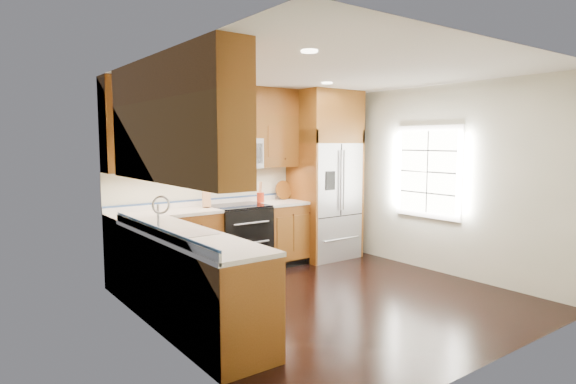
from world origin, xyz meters
TOP-DOWN VIEW (x-y plane):
  - ground at (0.00, 0.00)m, footprint 4.00×4.00m
  - wall_back at (0.00, 2.00)m, footprint 4.00×0.02m
  - wall_left at (-2.00, 0.00)m, footprint 0.02×4.00m
  - wall_right at (2.00, 0.00)m, footprint 0.02×4.00m
  - window at (1.98, 0.20)m, footprint 0.04×1.10m
  - base_cabinets at (-1.23, 0.90)m, footprint 2.85×3.00m
  - countertop at (-1.09, 1.01)m, footprint 2.86×3.01m
  - upper_cabinets at (-1.15, 1.09)m, footprint 2.85×3.00m
  - range at (-0.25, 1.67)m, footprint 0.76×0.67m
  - microwave at (-0.25, 1.80)m, footprint 0.76×0.40m
  - refrigerator at (1.30, 1.63)m, footprint 0.98×0.75m
  - sink_faucet at (-1.73, 0.23)m, footprint 0.54×0.44m
  - rug at (-1.20, 0.63)m, footprint 0.97×1.49m
  - knife_block at (-0.69, 1.77)m, footprint 0.14×0.16m
  - utensil_crock at (0.19, 1.78)m, footprint 0.11×0.11m
  - cutting_board at (0.68, 1.88)m, footprint 0.31×0.31m

SIDE VIEW (x-z plane):
  - ground at x=0.00m, z-range 0.00..0.00m
  - rug at x=-1.20m, z-range 0.00..0.01m
  - base_cabinets at x=-1.23m, z-range 0.00..0.90m
  - range at x=-0.25m, z-range 0.00..0.94m
  - countertop at x=-1.09m, z-range 0.90..0.94m
  - cutting_board at x=0.68m, z-range 0.94..0.96m
  - sink_faucet at x=-1.73m, z-range 0.81..1.18m
  - utensil_crock at x=0.19m, z-range 0.89..1.20m
  - knife_block at x=-0.69m, z-range 0.91..1.19m
  - wall_back at x=0.00m, z-range 0.00..2.60m
  - wall_left at x=-2.00m, z-range 0.00..2.60m
  - wall_right at x=2.00m, z-range 0.00..2.60m
  - refrigerator at x=1.30m, z-range 0.00..2.60m
  - window at x=1.98m, z-range 0.75..2.05m
  - microwave at x=-0.25m, z-range 1.45..1.87m
  - upper_cabinets at x=-1.15m, z-range 1.45..2.60m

